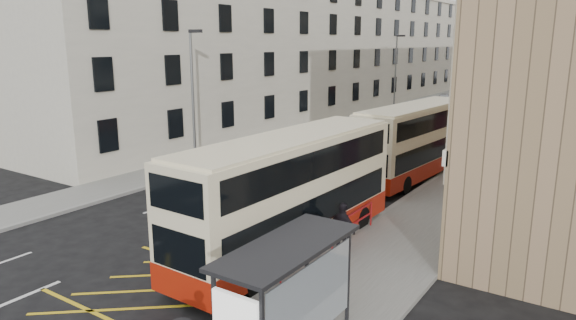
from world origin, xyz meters
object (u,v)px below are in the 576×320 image
Objects in this scene: car_dark at (484,89)px; car_red at (532,100)px; double_decker_front at (290,194)px; double_decker_rear at (416,141)px; pedestrian_far at (343,229)px; car_silver at (444,99)px; bus_shelter at (284,280)px; street_lamp_near at (193,93)px; street_lamp_far at (396,69)px; pedestrian_mid at (307,306)px; white_van at (423,112)px.

car_dark reaches higher than car_red.
double_decker_front is 62.82m from car_dark.
double_decker_rear reaches higher than pedestrian_far.
car_dark is at bearing 83.30° from car_silver.
car_red is at bearing 93.62° from bus_shelter.
double_decker_front reaches higher than car_silver.
street_lamp_near is at bearing 139.86° from bus_shelter.
car_dark is at bearing -64.11° from pedestrian_far.
street_lamp_near is at bearing -8.90° from pedestrian_far.
double_decker_front is (11.12, -6.72, -2.45)m from street_lamp_near.
double_decker_front is 48.18m from car_silver.
street_lamp_far is at bearing 109.12° from bus_shelter.
street_lamp_near is 14.87m from pedestrian_far.
double_decker_rear is 5.74× the size of pedestrian_mid.
street_lamp_near reaches higher than car_dark.
car_silver is at bearing 108.67° from pedestrian_mid.
double_decker_front reaches higher than pedestrian_far.
car_silver is 15.03m from car_dark.
pedestrian_far is (-1.68, 6.13, -1.03)m from bus_shelter.
car_red is at bearing -33.97° from car_dark.
car_red is at bearing 25.09° from car_silver.
bus_shelter is 0.53× the size of street_lamp_near.
car_dark is at bearing 99.67° from bus_shelter.
bus_shelter is 2.33× the size of pedestrian_mid.
car_dark is (-11.64, 67.01, -0.26)m from pedestrian_mid.
pedestrian_mid is 0.44× the size of car_silver.
double_decker_rear is 50.40m from car_dark.
bus_shelter reaches higher than pedestrian_far.
double_decker_front is 6.06m from pedestrian_mid.
pedestrian_mid is 53.54m from car_silver.
bus_shelter is 6.70m from double_decker_front.
double_decker_front reaches higher than pedestrian_mid.
street_lamp_near reaches higher than bus_shelter.
pedestrian_far reaches higher than car_red.
pedestrian_mid reaches higher than car_dark.
street_lamp_near reaches higher than double_decker_front.
double_decker_front is at bearing 82.89° from car_red.
double_decker_rear is 23.09m from white_van.
white_van is at bearing 105.03° from bus_shelter.
street_lamp_near is (-14.69, 12.39, 2.50)m from bus_shelter.
pedestrian_far is at bearing -79.58° from car_silver.
car_dark is at bearing 104.82° from pedestrian_mid.
white_van is (3.93, 27.72, -3.93)m from street_lamp_near.
street_lamp_far is 4.20× the size of pedestrian_far.
double_decker_front is at bearing -31.15° from street_lamp_near.
street_lamp_far reaches higher than bus_shelter.
bus_shelter is 41.55m from white_van.
white_van is (-7.23, 21.88, -1.39)m from double_decker_rear.
street_lamp_near is at bearing 147.18° from pedestrian_mid.
street_lamp_near is at bearing -74.91° from car_dark.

